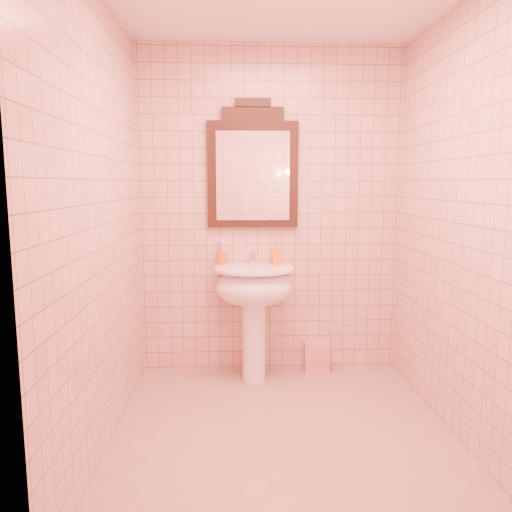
{
  "coord_description": "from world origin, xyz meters",
  "views": [
    {
      "loc": [
        -0.29,
        -2.72,
        1.47
      ],
      "look_at": [
        -0.14,
        0.55,
        1.0
      ],
      "focal_mm": 35.0,
      "sensor_mm": 36.0,
      "label": 1
    }
  ],
  "objects_px": {
    "pedestal_sink": "(254,295)",
    "mirror": "(253,169)",
    "soap_dispenser": "(277,254)",
    "towel": "(317,357)",
    "toothbrush_cup": "(222,258)"
  },
  "relations": [
    {
      "from": "towel",
      "to": "pedestal_sink",
      "type": "bearing_deg",
      "value": -161.44
    },
    {
      "from": "mirror",
      "to": "soap_dispenser",
      "type": "relative_size",
      "value": 5.84
    },
    {
      "from": "pedestal_sink",
      "to": "towel",
      "type": "distance_m",
      "value": 0.76
    },
    {
      "from": "soap_dispenser",
      "to": "mirror",
      "type": "bearing_deg",
      "value": 147.47
    },
    {
      "from": "toothbrush_cup",
      "to": "soap_dispenser",
      "type": "relative_size",
      "value": 1.08
    },
    {
      "from": "mirror",
      "to": "toothbrush_cup",
      "type": "distance_m",
      "value": 0.71
    },
    {
      "from": "pedestal_sink",
      "to": "mirror",
      "type": "xyz_separation_m",
      "value": [
        -0.0,
        0.2,
        0.92
      ]
    },
    {
      "from": "toothbrush_cup",
      "to": "towel",
      "type": "xyz_separation_m",
      "value": [
        0.74,
        -0.01,
        -0.79
      ]
    },
    {
      "from": "toothbrush_cup",
      "to": "towel",
      "type": "bearing_deg",
      "value": -0.64
    },
    {
      "from": "pedestal_sink",
      "to": "mirror",
      "type": "height_order",
      "value": "mirror"
    },
    {
      "from": "toothbrush_cup",
      "to": "soap_dispenser",
      "type": "xyz_separation_m",
      "value": [
        0.42,
        -0.05,
        0.03
      ]
    },
    {
      "from": "pedestal_sink",
      "to": "soap_dispenser",
      "type": "relative_size",
      "value": 5.32
    },
    {
      "from": "pedestal_sink",
      "to": "toothbrush_cup",
      "type": "xyz_separation_m",
      "value": [
        -0.24,
        0.18,
        0.25
      ]
    },
    {
      "from": "pedestal_sink",
      "to": "soap_dispenser",
      "type": "height_order",
      "value": "soap_dispenser"
    },
    {
      "from": "toothbrush_cup",
      "to": "mirror",
      "type": "bearing_deg",
      "value": 5.75
    }
  ]
}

